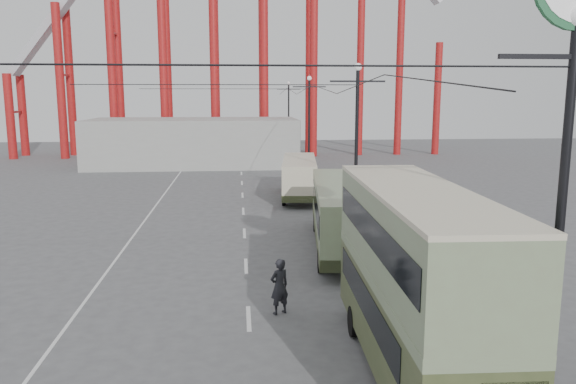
{
  "coord_description": "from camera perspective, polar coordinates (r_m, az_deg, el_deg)",
  "views": [
    {
      "loc": [
        -1.27,
        -14.18,
        7.53
      ],
      "look_at": [
        1.05,
        11.85,
        3.0
      ],
      "focal_mm": 35.0,
      "sensor_mm": 36.0,
      "label": 1
    }
  ],
  "objects": [
    {
      "name": "road_markings",
      "position": [
        34.71,
        -4.3,
        -2.71
      ],
      "size": [
        12.52,
        120.0,
        0.01
      ],
      "color": "silver",
      "rests_on": "ground"
    },
    {
      "name": "single_decker_cream",
      "position": [
        41.36,
        1.16,
        1.64
      ],
      "size": [
        3.34,
        9.52,
        2.9
      ],
      "rotation": [
        0.0,
        0.0,
        -0.11
      ],
      "color": "beige",
      "rests_on": "ground"
    },
    {
      "name": "pedestrian",
      "position": [
        19.69,
        -0.88,
        -9.57
      ],
      "size": [
        0.86,
        0.76,
        1.98
      ],
      "primitive_type": "imported",
      "rotation": [
        0.0,
        0.0,
        3.65
      ],
      "color": "black",
      "rests_on": "ground"
    },
    {
      "name": "ground",
      "position": [
        16.11,
        0.02,
        -18.04
      ],
      "size": [
        160.0,
        160.0,
        0.0
      ],
      "primitive_type": "plane",
      "color": "#4F4F51",
      "rests_on": "ground"
    },
    {
      "name": "double_decker_bus",
      "position": [
        15.2,
        12.75,
        -8.15
      ],
      "size": [
        2.75,
        9.72,
        5.18
      ],
      "rotation": [
        0.0,
        0.0,
        -0.03
      ],
      "color": "#394525",
      "rests_on": "ground"
    },
    {
      "name": "lamp_post_mid",
      "position": [
        33.03,
        6.96,
        4.81
      ],
      "size": [
        3.2,
        0.44,
        9.32
      ],
      "color": "black",
      "rests_on": "ground"
    },
    {
      "name": "lamp_post_distant",
      "position": [
        76.55,
        0.07,
        7.7
      ],
      "size": [
        3.2,
        0.44,
        9.32
      ],
      "color": "black",
      "rests_on": "ground"
    },
    {
      "name": "fairground_shed",
      "position": [
        61.57,
        -9.51,
        5.01
      ],
      "size": [
        22.0,
        10.0,
        5.0
      ],
      "primitive_type": "cube",
      "color": "gray",
      "rests_on": "ground"
    },
    {
      "name": "lamp_post_near",
      "position": [
        13.13,
        26.92,
        10.23
      ],
      "size": [
        3.2,
        0.44,
        10.8
      ],
      "color": "black",
      "rests_on": "ground"
    },
    {
      "name": "lamp_post_far",
      "position": [
        54.69,
        2.15,
        6.84
      ],
      "size": [
        3.2,
        0.44,
        9.32
      ],
      "color": "black",
      "rests_on": "ground"
    },
    {
      "name": "single_decker_green",
      "position": [
        27.74,
        5.54,
        -2.08
      ],
      "size": [
        3.87,
        11.67,
        3.24
      ],
      "rotation": [
        0.0,
        0.0,
        -0.11
      ],
      "color": "gray",
      "rests_on": "ground"
    }
  ]
}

